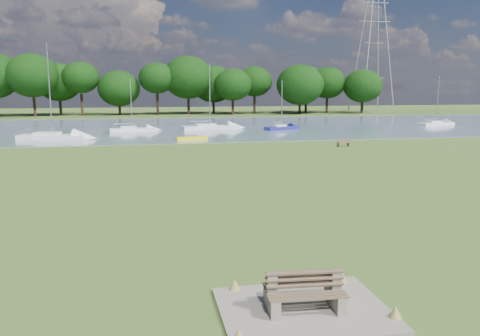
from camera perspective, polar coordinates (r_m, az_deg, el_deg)
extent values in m
plane|color=olive|center=(25.33, -2.60, -2.88)|extent=(220.00, 220.00, 0.00)
cube|color=slate|center=(66.77, -8.11, 4.95)|extent=(220.00, 40.00, 0.10)
cube|color=#4C6626|center=(96.66, -9.14, 6.40)|extent=(220.00, 20.00, 0.40)
cube|color=gray|center=(12.37, 7.75, -16.75)|extent=(4.20, 3.20, 0.10)
cube|color=gray|center=(12.08, 3.89, -15.84)|extent=(0.33, 1.16, 0.48)
cube|color=gray|center=(11.90, 3.92, -13.95)|extent=(0.25, 0.21, 0.60)
cube|color=gray|center=(12.46, 11.54, -15.18)|extent=(0.33, 1.16, 0.48)
cube|color=gray|center=(12.28, 11.62, -13.35)|extent=(0.25, 0.21, 0.60)
cube|color=brown|center=(11.82, 8.26, -15.17)|extent=(1.98, 0.59, 0.04)
cube|color=brown|center=(11.93, 7.96, -13.21)|extent=(1.96, 0.30, 0.48)
cube|color=brown|center=(12.46, 7.39, -13.81)|extent=(1.98, 0.59, 0.04)
cube|color=brown|center=(12.09, 7.74, -12.90)|extent=(1.96, 0.30, 0.48)
cube|color=brown|center=(45.12, 11.90, 2.78)|extent=(0.14, 0.39, 0.40)
cube|color=brown|center=(45.75, 13.07, 2.83)|extent=(0.14, 0.39, 0.40)
cube|color=brown|center=(45.41, 12.50, 3.06)|extent=(1.34, 0.63, 0.04)
cube|color=brown|center=(45.25, 12.63, 3.29)|extent=(1.28, 0.29, 0.39)
cube|color=yellow|center=(50.02, -5.89, 3.64)|extent=(3.46, 1.57, 0.34)
cylinder|color=#9A9C9F|center=(103.07, 15.40, 14.63)|extent=(0.24, 0.24, 29.21)
cylinder|color=#9A9C9F|center=(105.25, 17.78, 14.41)|extent=(0.24, 0.24, 29.21)
cylinder|color=#9A9C9F|center=(107.32, 14.24, 14.47)|extent=(0.24, 0.24, 29.21)
cylinder|color=#9A9C9F|center=(109.41, 16.55, 14.27)|extent=(0.24, 0.24, 29.21)
cube|color=#9A9C9F|center=(106.71, 16.11, 16.79)|extent=(7.10, 0.15, 0.15)
cube|color=#9A9C9F|center=(107.26, 16.21, 18.80)|extent=(5.89, 0.15, 0.15)
cylinder|color=black|center=(94.48, -23.26, 6.95)|extent=(0.51, 0.51, 3.86)
ellipsoid|color=black|center=(94.43, -23.45, 9.81)|extent=(7.09, 7.09, 6.02)
cylinder|color=black|center=(93.30, -19.03, 7.27)|extent=(0.51, 0.51, 4.15)
ellipsoid|color=black|center=(93.26, -19.20, 10.39)|extent=(8.10, 8.10, 6.88)
cylinder|color=black|center=(92.66, -14.69, 7.20)|extent=(0.51, 0.51, 3.28)
ellipsoid|color=black|center=(92.58, -14.80, 9.68)|extent=(9.11, 9.11, 7.74)
cylinder|color=black|center=(92.52, -10.33, 7.45)|extent=(0.51, 0.51, 3.57)
ellipsoid|color=black|center=(92.45, -10.41, 10.15)|extent=(7.09, 7.09, 6.02)
cylinder|color=black|center=(92.90, -5.97, 7.65)|extent=(0.51, 0.51, 3.86)
ellipsoid|color=black|center=(92.85, -6.02, 10.57)|extent=(8.10, 8.10, 6.88)
cylinder|color=black|center=(93.81, -1.67, 7.81)|extent=(0.51, 0.51, 4.15)
ellipsoid|color=black|center=(93.77, -1.69, 10.91)|extent=(9.11, 9.11, 7.74)
cylinder|color=black|center=(95.25, 2.52, 7.57)|extent=(0.51, 0.51, 3.28)
ellipsoid|color=black|center=(95.18, 2.54, 9.99)|extent=(7.09, 7.09, 6.02)
cylinder|color=black|center=(97.16, 6.57, 7.65)|extent=(0.51, 0.51, 3.57)
ellipsoid|color=black|center=(97.09, 6.62, 10.22)|extent=(8.10, 8.10, 6.88)
cylinder|color=black|center=(99.51, 10.44, 7.69)|extent=(0.51, 0.51, 3.86)
ellipsoid|color=black|center=(99.46, 10.53, 10.40)|extent=(9.11, 9.11, 7.74)
cylinder|color=black|center=(102.30, 14.13, 7.69)|extent=(0.51, 0.51, 4.15)
ellipsoid|color=black|center=(102.26, 14.25, 10.53)|extent=(7.09, 7.09, 6.02)
cube|color=white|center=(60.28, -13.02, 4.63)|extent=(5.61, 2.16, 0.65)
cube|color=white|center=(60.21, -13.45, 4.99)|extent=(2.04, 1.42, 0.42)
cylinder|color=#A5A8AD|center=(60.09, -13.13, 7.66)|extent=(0.11, 0.11, 6.10)
cube|color=navy|center=(61.74, 5.07, 4.95)|extent=(4.99, 3.16, 0.63)
cube|color=white|center=(61.47, 4.80, 5.29)|extent=(1.98, 1.65, 0.40)
cylinder|color=#A5A8AD|center=(61.56, 5.12, 7.83)|extent=(0.11, 0.11, 5.92)
cube|color=white|center=(74.17, 22.79, 5.04)|extent=(6.10, 3.11, 0.63)
cube|color=white|center=(73.79, 22.57, 5.34)|extent=(2.32, 1.78, 0.41)
cylinder|color=#A5A8AD|center=(74.01, 22.96, 7.68)|extent=(0.11, 0.11, 6.57)
cube|color=white|center=(53.86, -21.87, 3.63)|extent=(7.47, 3.69, 0.72)
cube|color=white|center=(54.06, -22.46, 4.08)|extent=(2.83, 2.14, 0.47)
cylinder|color=#A5A8AD|center=(53.61, -22.21, 8.86)|extent=(0.12, 0.12, 9.52)
cube|color=white|center=(61.79, -3.66, 5.02)|extent=(7.33, 2.67, 0.73)
cube|color=white|center=(61.62, -4.19, 5.41)|extent=(2.65, 1.81, 0.47)
cylinder|color=#A5A8AD|center=(61.58, -3.70, 8.86)|extent=(0.12, 0.12, 7.97)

